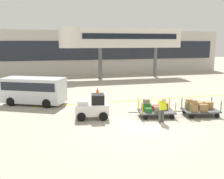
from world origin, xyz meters
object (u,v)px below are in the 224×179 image
Objects in this scene: baggage_cart_middle at (199,108)px; baggage_handler at (162,109)px; baggage_tug at (93,107)px; baggage_cart_lead at (155,109)px; safety_cone_far at (98,90)px; shuttle_van at (34,89)px.

baggage_handler is at bearing -165.80° from baggage_cart_middle.
baggage_tug is 0.73× the size of baggage_cart_lead.
baggage_cart_middle is 10.47m from safety_cone_far.
baggage_tug reaches higher than safety_cone_far.
shuttle_van is (-3.79, 4.98, 0.48)m from baggage_tug.
baggage_handler is (-3.06, -0.77, 0.32)m from baggage_cart_middle.
safety_cone_far is at bearing 103.62° from baggage_cart_lead.
baggage_handler is 0.30× the size of shuttle_van.
safety_cone_far is (1.92, 8.04, -0.48)m from baggage_tug.
baggage_cart_lead is at bearing 86.23° from baggage_handler.
baggage_cart_lead is 3.02m from baggage_cart_middle.
safety_cone_far is (-2.10, 8.65, -0.21)m from baggage_cart_lead.
baggage_handler is at bearing -78.55° from safety_cone_far.
safety_cone_far is (5.71, 3.06, -0.96)m from shuttle_van.
safety_cone_far is (-2.01, 9.93, -0.59)m from baggage_handler.
baggage_cart_lead reaches higher than safety_cone_far.
baggage_cart_lead is 1.97× the size of baggage_handler.
safety_cone_far is at bearing 28.20° from shuttle_van.
baggage_cart_lead is 8.90m from safety_cone_far.
baggage_cart_lead is at bearing -76.38° from safety_cone_far.
shuttle_van is at bearing -151.80° from safety_cone_far.
baggage_cart_middle is 3.17m from baggage_handler.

